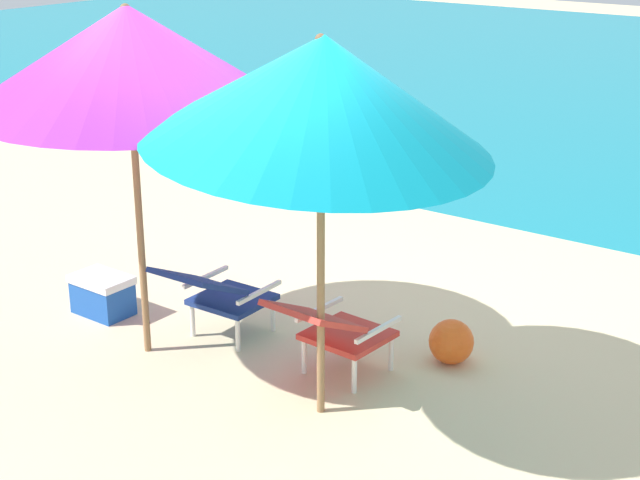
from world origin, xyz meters
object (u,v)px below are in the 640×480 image
object	(u,v)px
beach_umbrella_left	(128,56)
beach_umbrella_right	(321,92)
cooler_box	(103,294)
beach_ball	(451,342)
lounge_chair_right	(332,327)
lounge_chair_left	(217,291)

from	to	relation	value
beach_umbrella_left	beach_umbrella_right	size ratio (longest dim) A/B	1.07
beach_umbrella_left	cooler_box	distance (m)	2.14
beach_ball	beach_umbrella_right	bearing A→B (deg)	-106.84
beach_ball	cooler_box	xyz separation A→B (m)	(-2.64, -0.89, 0.00)
lounge_chair_right	cooler_box	size ratio (longest dim) A/B	1.90
beach_ball	cooler_box	world-z (taller)	beach_ball
lounge_chair_left	cooler_box	xyz separation A→B (m)	(-1.08, -0.16, -0.24)
beach_umbrella_left	beach_umbrella_right	distance (m)	1.54
beach_umbrella_right	cooler_box	bearing A→B (deg)	174.70
lounge_chair_right	beach_ball	world-z (taller)	lounge_chair_right
lounge_chair_right	beach_umbrella_left	size ratio (longest dim) A/B	0.34
beach_umbrella_left	cooler_box	bearing A→B (deg)	161.39
beach_ball	cooler_box	distance (m)	2.78
lounge_chair_left	cooler_box	world-z (taller)	lounge_chair_left
cooler_box	beach_ball	bearing A→B (deg)	18.68
beach_umbrella_left	beach_umbrella_right	world-z (taller)	beach_umbrella_left
lounge_chair_right	beach_ball	distance (m)	0.92
lounge_chair_left	cooler_box	distance (m)	1.12
lounge_chair_left	lounge_chair_right	size ratio (longest dim) A/B	0.98
beach_umbrella_left	beach_ball	distance (m)	2.96
cooler_box	beach_umbrella_right	bearing A→B (deg)	-5.30
lounge_chair_left	beach_ball	xyz separation A→B (m)	(1.56, 0.73, -0.24)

